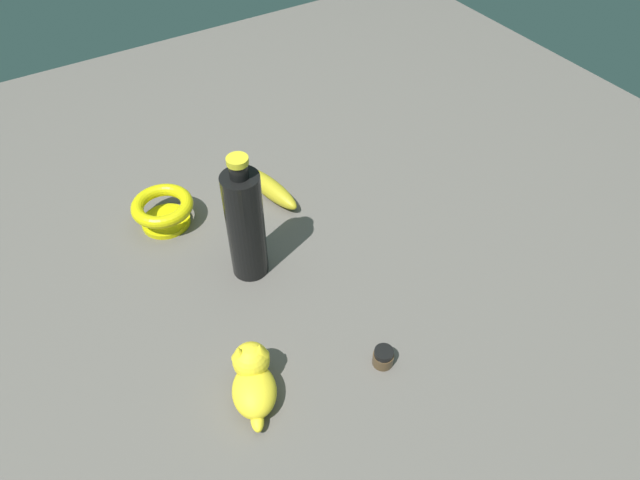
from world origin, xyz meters
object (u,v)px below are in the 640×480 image
(bowl, at_px, (163,209))
(banana, at_px, (270,188))
(cat_figurine, at_px, (253,379))
(bottle_tall, at_px, (245,224))
(nail_polish_jar, at_px, (383,357))

(bowl, distance_m, banana, 0.22)
(cat_figurine, distance_m, banana, 0.46)
(banana, relative_size, bottle_tall, 0.65)
(nail_polish_jar, bearing_deg, cat_figurine, -17.12)
(cat_figurine, distance_m, nail_polish_jar, 0.21)
(banana, bearing_deg, bowl, 70.87)
(bowl, height_order, nail_polish_jar, bowl)
(banana, height_order, nail_polish_jar, banana)
(banana, distance_m, bottle_tall, 0.23)
(bottle_tall, bearing_deg, nail_polish_jar, 106.62)
(bowl, distance_m, bottle_tall, 0.23)
(cat_figurine, xyz_separation_m, bowl, (-0.02, -0.43, 0.00))
(cat_figurine, distance_m, bowl, 0.43)
(bowl, xyz_separation_m, banana, (-0.22, 0.04, -0.02))
(nail_polish_jar, bearing_deg, bottle_tall, -73.38)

